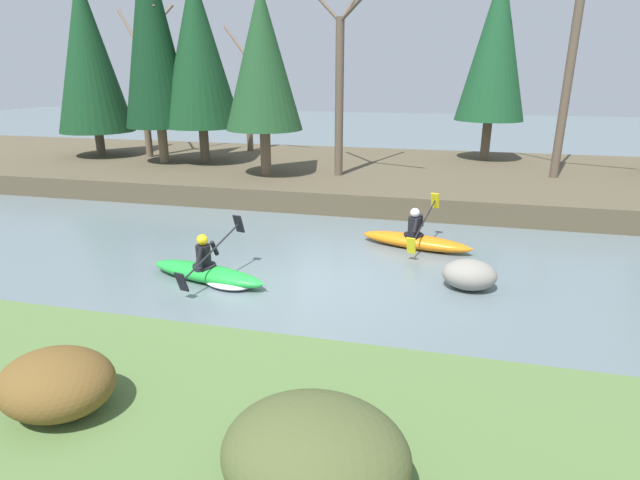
# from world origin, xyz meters

# --- Properties ---
(ground_plane) EXTENTS (90.00, 90.00, 0.00)m
(ground_plane) POSITION_xyz_m (0.00, 0.00, 0.00)
(ground_plane) COLOR slate
(riverbank_far) EXTENTS (44.00, 9.64, 0.68)m
(riverbank_far) POSITION_xyz_m (0.00, 9.81, 0.34)
(riverbank_far) COLOR brown
(riverbank_far) RESTS_ON ground
(conifer_tree_far_left) EXTENTS (3.02, 3.02, 7.18)m
(conifer_tree_far_left) POSITION_xyz_m (-11.58, 9.65, 4.77)
(conifer_tree_far_left) COLOR brown
(conifer_tree_far_left) RESTS_ON riverbank_far
(conifer_tree_left) EXTENTS (2.57, 2.57, 8.39)m
(conifer_tree_left) POSITION_xyz_m (-8.09, 8.79, 5.55)
(conifer_tree_left) COLOR #7A664C
(conifer_tree_left) RESTS_ON riverbank_far
(conifer_tree_mid_left) EXTENTS (3.00, 3.00, 6.96)m
(conifer_tree_mid_left) POSITION_xyz_m (-6.49, 9.13, 4.84)
(conifer_tree_mid_left) COLOR brown
(conifer_tree_mid_left) RESTS_ON riverbank_far
(conifer_tree_centre) EXTENTS (2.58, 2.58, 6.11)m
(conifer_tree_centre) POSITION_xyz_m (-3.29, 7.27, 4.49)
(conifer_tree_centre) COLOR brown
(conifer_tree_centre) RESTS_ON riverbank_far
(conifer_tree_mid_right) EXTENTS (2.66, 2.66, 7.27)m
(conifer_tree_mid_right) POSITION_xyz_m (4.33, 12.34, 5.08)
(conifer_tree_mid_right) COLOR brown
(conifer_tree_mid_right) RESTS_ON riverbank_far
(bare_tree_upstream) EXTENTS (3.36, 3.32, 6.08)m
(bare_tree_upstream) POSITION_xyz_m (-9.37, 9.91, 3.54)
(bare_tree_upstream) COLOR brown
(bare_tree_upstream) RESTS_ON riverbank_far
(bare_tree_mid_upstream) EXTENTS (3.09, 3.05, 5.55)m
(bare_tree_mid_upstream) POSITION_xyz_m (-5.85, 12.51, 3.30)
(bare_tree_mid_upstream) COLOR brown
(bare_tree_mid_upstream) RESTS_ON riverbank_far
(bare_tree_mid_downstream) EXTENTS (3.72, 3.68, 6.76)m
(bare_tree_mid_downstream) POSITION_xyz_m (-0.81, 7.92, 3.86)
(bare_tree_mid_downstream) COLOR brown
(bare_tree_mid_downstream) RESTS_ON riverbank_far
(bare_tree_downstream) EXTENTS (4.23, 4.18, 7.74)m
(bare_tree_downstream) POSITION_xyz_m (6.42, 9.25, 4.32)
(bare_tree_downstream) COLOR brown
(bare_tree_downstream) RESTS_ON riverbank_far
(shrub_clump_nearest) EXTENTS (1.17, 0.98, 0.63)m
(shrub_clump_nearest) POSITION_xyz_m (-1.00, -5.53, 1.17)
(shrub_clump_nearest) COLOR brown
(shrub_clump_nearest) RESTS_ON riverbank_near
(shrub_clump_second) EXTENTS (1.51, 1.26, 0.82)m
(shrub_clump_second) POSITION_xyz_m (1.76, -5.98, 1.26)
(shrub_clump_second) COLOR #4C562D
(shrub_clump_second) RESTS_ON riverbank_near
(kayaker_lead) EXTENTS (2.78, 2.05, 1.20)m
(kayaker_lead) POSITION_xyz_m (2.14, 2.70, 0.22)
(kayaker_lead) COLOR orange
(kayaker_lead) RESTS_ON ground
(kayaker_middle) EXTENTS (2.79, 2.05, 1.20)m
(kayaker_middle) POSITION_xyz_m (-1.82, -0.39, 0.20)
(kayaker_middle) COLOR green
(kayaker_middle) RESTS_ON ground
(boulder_midstream) EXTENTS (1.05, 0.83, 0.60)m
(boulder_midstream) POSITION_xyz_m (3.29, 0.50, 0.30)
(boulder_midstream) COLOR gray
(boulder_midstream) RESTS_ON ground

